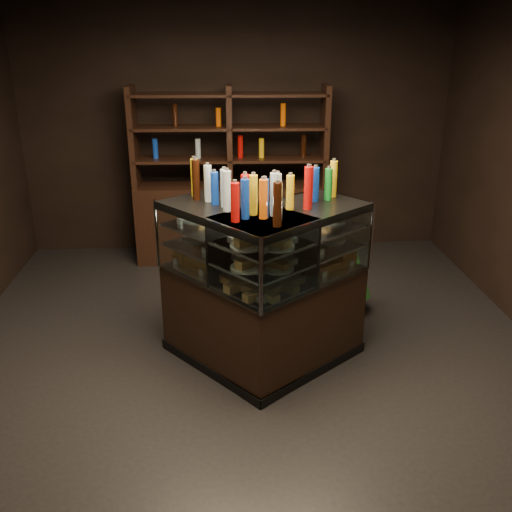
# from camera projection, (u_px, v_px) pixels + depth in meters

# --- Properties ---
(ground) EXTENTS (5.00, 5.00, 0.00)m
(ground) POSITION_uv_depth(u_px,v_px,m) (249.00, 346.00, 4.93)
(ground) COLOR black
(ground) RESTS_ON ground
(room_shell) EXTENTS (5.02, 5.02, 3.01)m
(room_shell) POSITION_uv_depth(u_px,v_px,m) (248.00, 118.00, 4.21)
(room_shell) COLOR black
(room_shell) RESTS_ON ground
(display_case) EXTENTS (1.72, 1.31, 1.32)m
(display_case) POSITION_uv_depth(u_px,v_px,m) (263.00, 314.00, 4.52)
(display_case) COLOR black
(display_case) RESTS_ON ground
(food_display) EXTENTS (1.37, 0.95, 0.41)m
(food_display) POSITION_uv_depth(u_px,v_px,m) (263.00, 250.00, 4.32)
(food_display) COLOR #CB8F49
(food_display) RESTS_ON display_case
(bottles_top) EXTENTS (1.20, 0.81, 0.30)m
(bottles_top) POSITION_uv_depth(u_px,v_px,m) (263.00, 191.00, 4.15)
(bottles_top) COLOR #B20C0A
(bottles_top) RESTS_ON display_case
(potted_conifer) EXTENTS (0.37, 0.37, 0.78)m
(potted_conifer) POSITION_uv_depth(u_px,v_px,m) (353.00, 269.00, 5.37)
(potted_conifer) COLOR black
(potted_conifer) RESTS_ON ground
(back_shelving) EXTENTS (2.18, 0.48, 2.00)m
(back_shelving) POSITION_uv_depth(u_px,v_px,m) (231.00, 209.00, 6.60)
(back_shelving) COLOR black
(back_shelving) RESTS_ON ground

